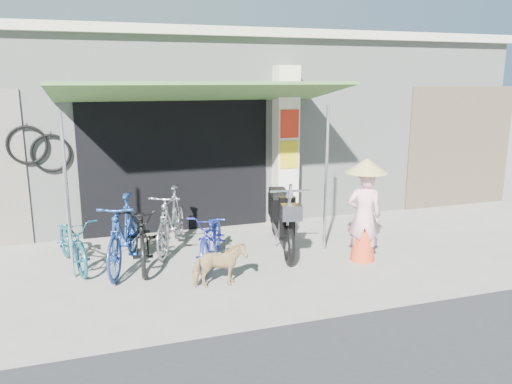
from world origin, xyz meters
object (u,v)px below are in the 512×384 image
object	(u,v)px
bike_teal	(73,241)
bike_black	(143,233)
street_dog	(219,265)
moped	(282,218)
bike_navy	(212,237)
nun	(365,210)
bike_blue	(124,234)
bike_silver	(171,220)

from	to	relation	value
bike_teal	bike_black	xyz separation A→B (m)	(1.01, -0.15, 0.08)
street_dog	moped	distance (m)	1.85
bike_teal	bike_navy	xyz separation A→B (m)	(2.00, -0.45, 0.02)
bike_navy	nun	world-z (taller)	nun
bike_black	street_dog	world-z (taller)	bike_black
bike_black	bike_blue	bearing A→B (deg)	-150.15
bike_teal	bike_silver	size ratio (longest dim) A/B	0.88
bike_silver	street_dog	bearing A→B (deg)	-54.46
bike_teal	street_dog	xyz separation A→B (m)	(1.89, -1.38, -0.10)
bike_teal	bike_blue	distance (m)	0.79
street_dog	nun	world-z (taller)	nun
bike_blue	nun	xyz separation A→B (m)	(3.54, -0.77, 0.27)
bike_black	nun	distance (m)	3.39
moped	bike_silver	bearing A→B (deg)	177.72
moped	nun	world-z (taller)	nun
bike_silver	bike_navy	bearing A→B (deg)	-33.98
bike_black	bike_navy	xyz separation A→B (m)	(1.00, -0.30, -0.06)
bike_black	bike_silver	xyz separation A→B (m)	(0.50, 0.45, 0.04)
street_dog	bike_silver	bearing A→B (deg)	10.89
bike_silver	street_dog	xyz separation A→B (m)	(0.39, -1.68, -0.22)
bike_black	nun	world-z (taller)	nun
nun	bike_navy	bearing A→B (deg)	6.26
street_dog	moped	bearing A→B (deg)	-50.00
moped	bike_teal	bearing A→B (deg)	-170.42
street_dog	moped	size ratio (longest dim) A/B	0.36
bike_navy	nun	bearing A→B (deg)	7.93
bike_silver	bike_navy	distance (m)	0.91
bike_blue	nun	world-z (taller)	nun
bike_blue	bike_silver	distance (m)	0.98
bike_teal	bike_navy	bearing A→B (deg)	-28.09
bike_black	bike_navy	size ratio (longest dim) A/B	1.16
bike_teal	nun	size ratio (longest dim) A/B	0.95
bike_blue	street_dog	bearing A→B (deg)	-25.82
bike_blue	bike_navy	world-z (taller)	bike_blue
moped	bike_blue	bearing A→B (deg)	-164.67
bike_navy	bike_teal	bearing A→B (deg)	-169.72
bike_silver	moped	distance (m)	1.81
bike_navy	nun	distance (m)	2.37
bike_navy	moped	size ratio (longest dim) A/B	0.78
moped	nun	distance (m)	1.38
bike_black	moped	bearing A→B (deg)	3.97
bike_teal	bike_black	size ratio (longest dim) A/B	0.83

